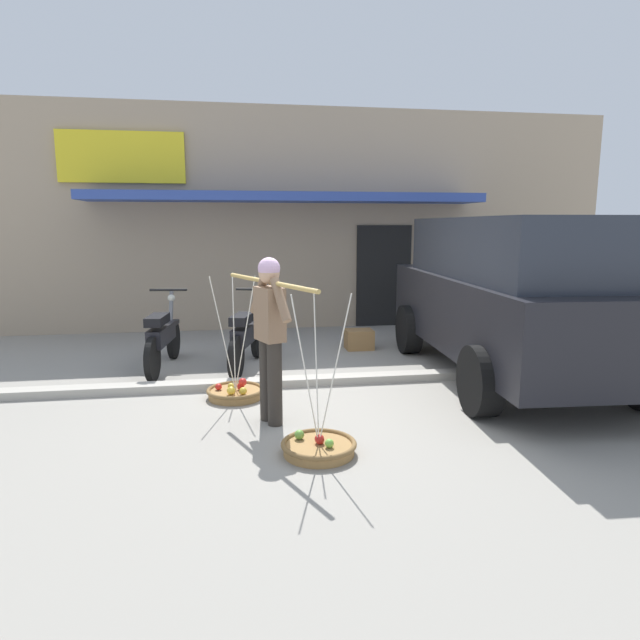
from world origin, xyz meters
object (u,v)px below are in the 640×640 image
fruit_basket_left_side (236,392)px  fruit_basket_right_side (319,446)px  parked_truck (511,293)px  fruit_vendor (270,329)px  motorcycle_second_in_row (247,337)px  wooden_crate (359,339)px  motorcycle_nearest_shop (163,338)px

fruit_basket_left_side → fruit_basket_right_side: bearing=-67.4°
fruit_basket_right_side → parked_truck: 3.71m
parked_truck → fruit_vendor: bearing=-159.4°
fruit_basket_left_side → fruit_basket_right_side: same height
motorcycle_second_in_row → wooden_crate: bearing=27.0°
fruit_vendor → motorcycle_second_in_row: bearing=94.7°
fruit_vendor → parked_truck: parked_truck is taller
fruit_vendor → wooden_crate: (1.66, 3.15, -0.82)m
fruit_basket_right_side → wooden_crate: size_ratio=3.30×
fruit_vendor → motorcycle_second_in_row: size_ratio=0.99×
fruit_basket_right_side → parked_truck: bearing=35.9°
fruit_basket_left_side → parked_truck: (3.60, 0.35, 1.06)m
parked_truck → fruit_basket_right_side: bearing=-144.1°
fruit_vendor → fruit_basket_right_side: size_ratio=1.21×
fruit_basket_left_side → motorcycle_second_in_row: fruit_basket_left_side is taller
parked_truck → wooden_crate: size_ratio=11.15×
motorcycle_nearest_shop → parked_truck: (4.58, -1.11, 0.68)m
fruit_vendor → motorcycle_second_in_row: fruit_vendor is taller
motorcycle_second_in_row → fruit_basket_left_side: bearing=-97.5°
fruit_basket_right_side → parked_truck: (2.88, 2.08, 1.06)m
fruit_vendor → motorcycle_second_in_row: (-0.18, 2.21, -0.53)m
fruit_basket_right_side → parked_truck: size_ratio=0.30×
fruit_basket_right_side → motorcycle_nearest_shop: (-1.71, 3.20, 0.38)m
fruit_vendor → parked_truck: bearing=20.6°
fruit_basket_right_side → motorcycle_nearest_shop: size_ratio=0.80×
fruit_basket_left_side → parked_truck: bearing=5.6°
parked_truck → wooden_crate: (-1.58, 1.93, -0.97)m
fruit_vendor → fruit_basket_left_side: 1.30m
fruit_basket_left_side → fruit_basket_right_side: (0.72, -1.73, -0.00)m
fruit_basket_right_side → fruit_basket_left_side: bearing=112.6°
motorcycle_nearest_shop → motorcycle_second_in_row: (1.16, -0.12, 0.00)m
fruit_vendor → fruit_basket_left_side: bearing=112.6°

